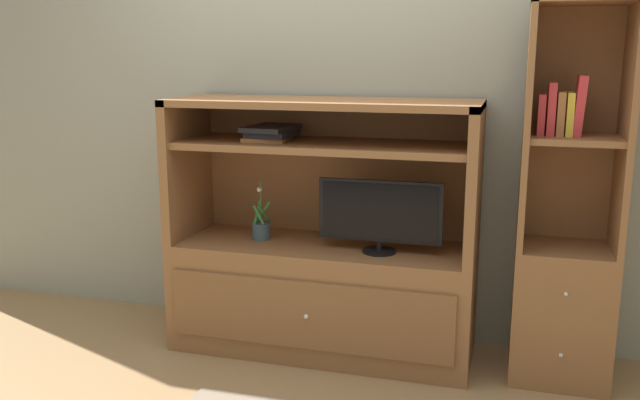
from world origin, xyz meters
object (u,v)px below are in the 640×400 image
(tv_monitor, at_px, (380,214))
(magazine_stack, at_px, (271,133))
(potted_plant, at_px, (261,229))
(media_console, at_px, (323,269))
(bookshelf_tall, at_px, (565,260))
(upright_book_row, at_px, (562,111))

(tv_monitor, distance_m, magazine_stack, 0.71)
(potted_plant, xyz_separation_m, magazine_stack, (0.07, -0.02, 0.53))
(media_console, xyz_separation_m, bookshelf_tall, (1.21, 0.00, 0.15))
(magazine_stack, height_order, upright_book_row, upright_book_row)
(upright_book_row, bearing_deg, media_console, 179.73)
(bookshelf_tall, bearing_deg, magazine_stack, -179.38)
(magazine_stack, xyz_separation_m, bookshelf_tall, (1.49, 0.02, -0.57))
(potted_plant, relative_size, bookshelf_tall, 0.18)
(tv_monitor, height_order, bookshelf_tall, bookshelf_tall)
(tv_monitor, bearing_deg, magazine_stack, 174.54)
(magazine_stack, bearing_deg, media_console, 2.43)
(media_console, relative_size, magazine_stack, 4.74)
(tv_monitor, xyz_separation_m, bookshelf_tall, (0.89, 0.07, -0.19))
(tv_monitor, relative_size, magazine_stack, 1.87)
(tv_monitor, bearing_deg, media_console, 167.70)
(media_console, bearing_deg, upright_book_row, -0.27)
(tv_monitor, xyz_separation_m, magazine_stack, (-0.60, 0.06, 0.38))
(potted_plant, distance_m, upright_book_row, 1.64)
(magazine_stack, distance_m, bookshelf_tall, 1.60)
(media_console, xyz_separation_m, magazine_stack, (-0.28, -0.01, 0.72))
(media_console, distance_m, upright_book_row, 1.44)
(tv_monitor, height_order, magazine_stack, magazine_stack)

